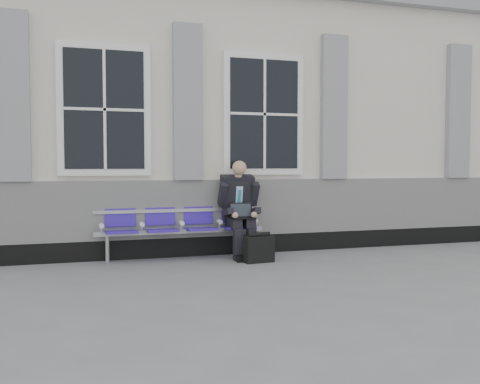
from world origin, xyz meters
name	(u,v)px	position (x,y,z in m)	size (l,w,h in m)	color
ground	(275,270)	(0.00, 0.00, 0.00)	(70.00, 70.00, 0.00)	slate
station_building	(211,124)	(-0.02, 3.47, 2.22)	(14.40, 4.40, 4.49)	silver
bench	(181,222)	(-1.04, 1.32, 0.55)	(2.60, 0.47, 0.91)	#9EA0A3
businessman	(239,206)	(-0.15, 1.18, 0.80)	(0.62, 0.83, 1.50)	black
briefcase	(259,249)	(-0.01, 0.63, 0.21)	(0.45, 0.23, 0.45)	black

